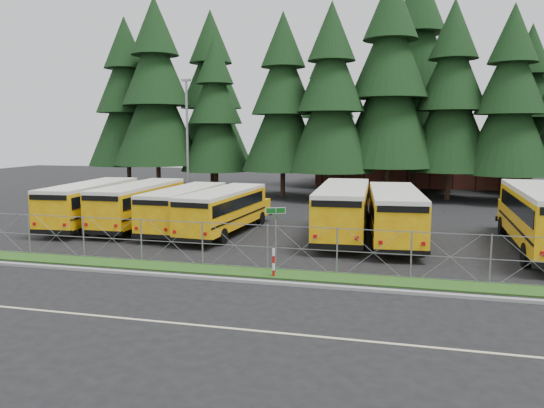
{
  "coord_description": "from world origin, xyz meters",
  "views": [
    {
      "loc": [
        4.67,
        -22.65,
        5.92
      ],
      "look_at": [
        -2.07,
        4.0,
        2.18
      ],
      "focal_mm": 35.0,
      "sensor_mm": 36.0,
      "label": 1
    }
  ],
  "objects_px": {
    "street_sign": "(276,226)",
    "bus_2": "(187,209)",
    "bus_3": "(226,212)",
    "light_standard": "(187,137)",
    "bus_east": "(543,220)",
    "bus_0": "(93,205)",
    "bus_6": "(394,216)",
    "striped_bollard": "(274,263)",
    "bus_5": "(343,211)",
    "bus_1": "(142,205)"
  },
  "relations": [
    {
      "from": "bus_0",
      "to": "bus_6",
      "type": "height_order",
      "value": "bus_6"
    },
    {
      "from": "bus_3",
      "to": "bus_east",
      "type": "relative_size",
      "value": 0.81
    },
    {
      "from": "bus_6",
      "to": "light_standard",
      "type": "xyz_separation_m",
      "value": [
        -16.79,
        11.32,
        4.07
      ]
    },
    {
      "from": "light_standard",
      "to": "bus_3",
      "type": "bearing_deg",
      "value": -57.74
    },
    {
      "from": "striped_bollard",
      "to": "bus_2",
      "type": "bearing_deg",
      "value": 130.59
    },
    {
      "from": "bus_6",
      "to": "bus_3",
      "type": "bearing_deg",
      "value": 175.24
    },
    {
      "from": "bus_3",
      "to": "light_standard",
      "type": "xyz_separation_m",
      "value": [
        -7.19,
        11.39,
        4.19
      ]
    },
    {
      "from": "bus_0",
      "to": "bus_2",
      "type": "distance_m",
      "value": 6.32
    },
    {
      "from": "bus_1",
      "to": "bus_5",
      "type": "height_order",
      "value": "bus_5"
    },
    {
      "from": "bus_east",
      "to": "street_sign",
      "type": "xyz_separation_m",
      "value": [
        -11.85,
        -7.14,
        0.43
      ]
    },
    {
      "from": "bus_2",
      "to": "bus_5",
      "type": "height_order",
      "value": "bus_5"
    },
    {
      "from": "bus_1",
      "to": "bus_2",
      "type": "bearing_deg",
      "value": -8.14
    },
    {
      "from": "bus_3",
      "to": "bus_5",
      "type": "distance_m",
      "value": 6.82
    },
    {
      "from": "bus_6",
      "to": "light_standard",
      "type": "relative_size",
      "value": 1.08
    },
    {
      "from": "bus_1",
      "to": "light_standard",
      "type": "relative_size",
      "value": 1.03
    },
    {
      "from": "bus_6",
      "to": "bus_east",
      "type": "bearing_deg",
      "value": -10.82
    },
    {
      "from": "bus_3",
      "to": "bus_5",
      "type": "xyz_separation_m",
      "value": [
        6.79,
        0.67,
        0.17
      ]
    },
    {
      "from": "bus_3",
      "to": "light_standard",
      "type": "relative_size",
      "value": 0.99
    },
    {
      "from": "bus_0",
      "to": "bus_3",
      "type": "xyz_separation_m",
      "value": [
        8.97,
        -0.42,
        -0.07
      ]
    },
    {
      "from": "bus_5",
      "to": "street_sign",
      "type": "distance_m",
      "value": 8.67
    },
    {
      "from": "street_sign",
      "to": "bus_2",
      "type": "bearing_deg",
      "value": 132.42
    },
    {
      "from": "bus_6",
      "to": "bus_east",
      "type": "relative_size",
      "value": 0.89
    },
    {
      "from": "bus_6",
      "to": "bus_2",
      "type": "bearing_deg",
      "value": 172.75
    },
    {
      "from": "bus_2",
      "to": "bus_east",
      "type": "height_order",
      "value": "bus_east"
    },
    {
      "from": "bus_1",
      "to": "street_sign",
      "type": "relative_size",
      "value": 3.7
    },
    {
      "from": "bus_3",
      "to": "striped_bollard",
      "type": "bearing_deg",
      "value": -55.45
    },
    {
      "from": "bus_6",
      "to": "striped_bollard",
      "type": "height_order",
      "value": "bus_6"
    },
    {
      "from": "bus_east",
      "to": "street_sign",
      "type": "height_order",
      "value": "bus_east"
    },
    {
      "from": "bus_3",
      "to": "light_standard",
      "type": "height_order",
      "value": "light_standard"
    },
    {
      "from": "bus_5",
      "to": "bus_east",
      "type": "bearing_deg",
      "value": -10.18
    },
    {
      "from": "bus_2",
      "to": "street_sign",
      "type": "distance_m",
      "value": 11.25
    },
    {
      "from": "bus_3",
      "to": "bus_east",
      "type": "distance_m",
      "value": 16.78
    },
    {
      "from": "bus_2",
      "to": "bus_east",
      "type": "bearing_deg",
      "value": -2.47
    },
    {
      "from": "bus_5",
      "to": "light_standard",
      "type": "distance_m",
      "value": 18.07
    },
    {
      "from": "bus_2",
      "to": "street_sign",
      "type": "relative_size",
      "value": 3.52
    },
    {
      "from": "bus_0",
      "to": "striped_bollard",
      "type": "relative_size",
      "value": 8.76
    },
    {
      "from": "bus_2",
      "to": "street_sign",
      "type": "height_order",
      "value": "street_sign"
    },
    {
      "from": "bus_east",
      "to": "street_sign",
      "type": "bearing_deg",
      "value": -147.17
    },
    {
      "from": "bus_1",
      "to": "bus_6",
      "type": "distance_m",
      "value": 15.48
    },
    {
      "from": "street_sign",
      "to": "striped_bollard",
      "type": "distance_m",
      "value": 1.57
    },
    {
      "from": "bus_6",
      "to": "light_standard",
      "type": "bearing_deg",
      "value": 140.82
    },
    {
      "from": "light_standard",
      "to": "bus_2",
      "type": "bearing_deg",
      "value": -67.35
    },
    {
      "from": "bus_2",
      "to": "striped_bollard",
      "type": "bearing_deg",
      "value": -48.51
    },
    {
      "from": "bus_0",
      "to": "bus_1",
      "type": "height_order",
      "value": "bus_0"
    },
    {
      "from": "bus_2",
      "to": "bus_3",
      "type": "relative_size",
      "value": 0.99
    },
    {
      "from": "bus_5",
      "to": "street_sign",
      "type": "bearing_deg",
      "value": -105.2
    },
    {
      "from": "striped_bollard",
      "to": "bus_3",
      "type": "bearing_deg",
      "value": 120.69
    },
    {
      "from": "bus_2",
      "to": "striped_bollard",
      "type": "relative_size",
      "value": 8.25
    },
    {
      "from": "bus_east",
      "to": "bus_6",
      "type": "bearing_deg",
      "value": 176.12
    },
    {
      "from": "bus_5",
      "to": "light_standard",
      "type": "relative_size",
      "value": 1.12
    }
  ]
}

